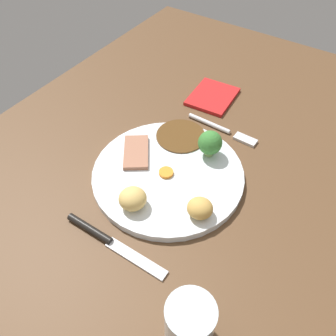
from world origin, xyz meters
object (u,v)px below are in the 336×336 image
meat_slice_main (136,152)px  broccoli_floret (210,143)px  carrot_coin_front (168,171)px  dinner_plate (168,174)px  roast_potato_right (200,208)px  fork (224,130)px  water_glass (189,324)px  roast_potato_left (133,199)px  knife (106,239)px  folded_napkin (212,97)px

meat_slice_main → broccoli_floret: size_ratio=1.62×
carrot_coin_front → dinner_plate: bearing=148.0°
dinner_plate → meat_slice_main: 7.51cm
roast_potato_right → fork: (-21.26, -6.54, -2.61)cm
meat_slice_main → water_glass: 32.76cm
roast_potato_left → roast_potato_right: bearing=114.3°
broccoli_floret → knife: size_ratio=0.28×
fork → folded_napkin: size_ratio=1.39×
roast_potato_left → fork: roast_potato_left is taller
carrot_coin_front → folded_napkin: carrot_coin_front is taller
meat_slice_main → roast_potato_left: 11.94cm
meat_slice_main → knife: (16.68, 6.68, -1.35)cm
dinner_plate → roast_potato_right: size_ratio=6.49×
dinner_plate → roast_potato_left: bearing=-4.0°
dinner_plate → water_glass: bearing=38.9°
knife → water_glass: water_glass is taller
meat_slice_main → folded_napkin: meat_slice_main is taller
fork → water_glass: bearing=-67.8°
carrot_coin_front → broccoli_floret: bearing=153.5°
fork → folded_napkin: (-8.59, -7.28, 0.01)cm
roast_potato_right → broccoli_floret: 13.70cm
folded_napkin → water_glass: bearing=25.2°
roast_potato_left → fork: size_ratio=0.30×
meat_slice_main → folded_napkin: 24.74cm
meat_slice_main → folded_napkin: bearing=173.6°
meat_slice_main → fork: (-15.96, 10.04, -1.41)cm
water_glass → folded_napkin: (-46.18, -21.71, -3.90)cm
dinner_plate → meat_slice_main: size_ratio=3.22×
roast_potato_right → knife: 15.29cm
fork → knife: size_ratio=0.83×
roast_potato_left → water_glass: (11.90, 17.70, 1.11)cm
carrot_coin_front → broccoli_floret: broccoli_floret is taller
dinner_plate → fork: 16.68cm
meat_slice_main → water_glass: water_glass is taller
dinner_plate → folded_napkin: size_ratio=2.44×
meat_slice_main → roast_potato_right: (5.30, 16.58, 1.20)cm
dinner_plate → knife: 16.18cm
carrot_coin_front → water_glass: 27.25cm
water_glass → roast_potato_left: bearing=-123.9°
roast_potato_left → folded_napkin: roast_potato_left is taller
broccoli_floret → folded_napkin: (-17.26, -8.54, -3.86)cm
meat_slice_main → roast_potato_right: size_ratio=2.01×
roast_potato_left → fork: bearing=172.7°
knife → carrot_coin_front: bearing=87.2°
roast_potato_left → knife: size_ratio=0.24×
roast_potato_left → meat_slice_main: bearing=-145.2°
carrot_coin_front → meat_slice_main: bearing=-94.5°
dinner_plate → folded_napkin: bearing=-169.5°
meat_slice_main → fork: size_ratio=0.55×
roast_potato_right → fork: size_ratio=0.27×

